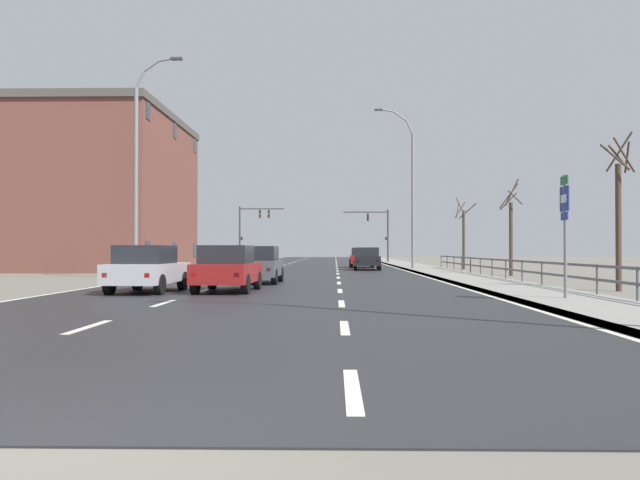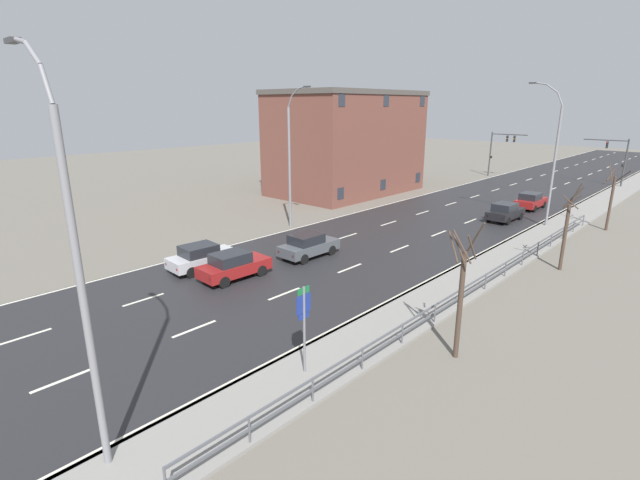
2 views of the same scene
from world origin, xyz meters
The scene contains 18 objects.
ground_plane centered at (0.00, 48.00, -0.06)m, with size 160.00×160.00×0.12m.
road_asphalt_strip centered at (0.00, 60.00, 0.01)m, with size 14.00×120.00×0.03m.
sidewalk_right centered at (8.43, 60.00, 0.06)m, with size 3.00×120.00×0.12m.
guardrail centered at (9.85, 25.74, 0.71)m, with size 0.07×37.07×1.00m.
street_lamp_midground centered at (7.42, 42.34, 5.50)m, with size 2.77×0.24×11.29m.
street_lamp_left_bank centered at (-7.46, 28.10, 5.35)m, with size 2.37×0.24×10.91m.
highway_sign centered at (8.39, 13.61, 2.22)m, with size 0.09×0.68×3.46m.
traffic_signal_right centered at (7.00, 68.18, 3.77)m, with size 4.89×0.36×5.71m.
traffic_signal_left centered at (-6.73, 66.62, 4.11)m, with size 4.82×0.36×5.99m.
car_mid_centre centered at (4.26, 48.27, 0.80)m, with size 1.85×4.11×1.57m.
car_far_right centered at (4.39, 41.88, 0.80)m, with size 1.93×4.15×1.57m.
car_near_right centered at (-4.05, 17.44, 0.80)m, with size 2.01×4.19×1.57m.
car_far_left centered at (-1.44, 17.80, 0.80)m, with size 1.94×4.16×1.57m.
car_distant centered at (-1.05, 23.48, 0.80)m, with size 1.89×4.13×1.57m.
brick_building centered at (-14.45, 43.27, 5.53)m, with size 10.49×16.60×11.04m.
bare_tree_near centered at (11.88, 18.51, 2.56)m, with size 1.26×1.32×5.52m.
bare_tree_mid centered at (11.73, 32.10, 2.34)m, with size 1.08×1.15×5.30m.
bare_tree_far centered at (11.49, 44.40, 2.46)m, with size 1.59×1.66×5.21m.
Camera 1 is at (2.15, -4.85, 1.44)m, focal length 38.05 mm.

